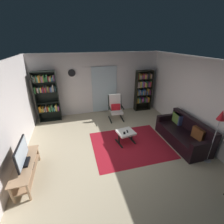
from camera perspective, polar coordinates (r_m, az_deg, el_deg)
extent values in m
plane|color=#BDAE8E|center=(4.87, 1.72, -13.83)|extent=(7.02, 7.02, 0.00)
cube|color=silver|center=(6.84, -5.16, 10.16)|extent=(5.60, 0.06, 2.60)
cube|color=silver|center=(4.33, -34.87, -3.77)|extent=(0.06, 6.00, 2.60)
cube|color=silver|center=(5.54, 29.82, 3.20)|extent=(0.06, 6.00, 2.60)
cube|color=silver|center=(6.89, -2.77, 8.20)|extent=(1.10, 0.01, 2.00)
cube|color=#A31725|center=(5.11, 6.70, -11.81)|extent=(2.37, 1.95, 0.01)
cube|color=tan|center=(4.27, -29.50, -16.22)|extent=(0.41, 1.33, 0.02)
cube|color=tan|center=(4.42, -28.77, -18.73)|extent=(0.37, 1.27, 0.02)
cylinder|color=tan|center=(3.96, -28.37, -24.57)|extent=(0.05, 0.05, 0.46)
cylinder|color=tan|center=(4.84, -25.54, -13.62)|extent=(0.05, 0.05, 0.46)
cylinder|color=tan|center=(4.05, -32.97, -24.48)|extent=(0.05, 0.05, 0.46)
cylinder|color=tan|center=(4.91, -29.14, -13.80)|extent=(0.05, 0.05, 0.46)
cube|color=black|center=(4.50, -28.52, -17.03)|extent=(0.24, 0.28, 0.07)
cube|color=black|center=(4.24, -29.60, -15.85)|extent=(0.20, 0.32, 0.05)
cube|color=black|center=(4.09, -30.42, -12.92)|extent=(0.04, 0.82, 0.49)
cube|color=silver|center=(4.08, -30.14, -12.91)|extent=(0.01, 0.77, 0.44)
cube|color=black|center=(6.68, -26.22, 4.62)|extent=(0.02, 0.30, 2.01)
cube|color=black|center=(6.56, -19.22, 5.49)|extent=(0.02, 0.30, 2.01)
cube|color=black|center=(6.74, -22.63, 5.46)|extent=(0.84, 0.02, 2.01)
cube|color=black|center=(6.98, -21.41, -2.58)|extent=(0.80, 0.28, 0.02)
cube|color=black|center=(6.82, -21.92, 0.30)|extent=(0.80, 0.28, 0.02)
cube|color=black|center=(6.67, -22.47, 3.44)|extent=(0.80, 0.28, 0.02)
cube|color=black|center=(6.54, -23.05, 6.71)|extent=(0.80, 0.28, 0.02)
cube|color=black|center=(6.44, -23.66, 10.10)|extent=(0.80, 0.28, 0.02)
cube|color=black|center=(6.37, -24.27, 13.44)|extent=(0.80, 0.28, 0.02)
cube|color=orange|center=(6.82, -25.19, 0.84)|extent=(0.03, 0.14, 0.23)
cube|color=orange|center=(6.83, -24.81, 1.03)|extent=(0.04, 0.24, 0.25)
cube|color=#A09D38|center=(6.83, -24.31, 0.74)|extent=(0.04, 0.20, 0.16)
cube|color=orange|center=(6.80, -24.02, 0.95)|extent=(0.02, 0.17, 0.22)
cube|color=beige|center=(6.81, -23.64, 0.75)|extent=(0.03, 0.15, 0.15)
cube|color=#2E2D32|center=(6.79, -23.37, 0.97)|extent=(0.03, 0.22, 0.20)
cube|color=beige|center=(6.77, -23.10, 1.20)|extent=(0.02, 0.21, 0.26)
cube|color=red|center=(6.80, -22.73, 1.02)|extent=(0.04, 0.12, 0.18)
cube|color=gold|center=(6.79, -22.33, 1.16)|extent=(0.03, 0.14, 0.20)
cube|color=#3E8952|center=(6.80, -22.07, 1.04)|extent=(0.02, 0.22, 0.16)
cube|color=#378B4D|center=(6.76, -21.84, 1.09)|extent=(0.04, 0.19, 0.20)
cube|color=brown|center=(6.76, -21.50, 1.33)|extent=(0.04, 0.11, 0.23)
cube|color=#377A45|center=(6.75, -21.14, 1.43)|extent=(0.04, 0.23, 0.25)
cube|color=#1D2E34|center=(6.75, -20.76, 1.09)|extent=(0.03, 0.13, 0.16)
cube|color=teal|center=(6.74, -20.45, 1.17)|extent=(0.03, 0.23, 0.17)
cube|color=beige|center=(6.73, -20.14, 1.44)|extent=(0.04, 0.13, 0.23)
cube|color=gold|center=(6.72, -19.78, 1.62)|extent=(0.04, 0.24, 0.26)
cube|color=teal|center=(6.75, -19.40, 1.52)|extent=(0.02, 0.17, 0.21)
cube|color=#9D3F85|center=(6.72, -19.12, 1.40)|extent=(0.04, 0.21, 0.19)
cube|color=#358D3C|center=(6.56, -26.48, 7.26)|extent=(0.03, 0.24, 0.23)
cube|color=brown|center=(6.57, -26.05, 7.24)|extent=(0.04, 0.10, 0.20)
cube|color=beige|center=(6.57, -25.54, 7.25)|extent=(0.04, 0.24, 0.19)
cube|color=teal|center=(6.57, -25.13, 7.30)|extent=(0.04, 0.11, 0.18)
cube|color=gold|center=(6.55, -24.70, 7.38)|extent=(0.04, 0.21, 0.19)
cube|color=#8A3A92|center=(6.52, -24.31, 7.24)|extent=(0.03, 0.16, 0.16)
cube|color=red|center=(6.53, -23.97, 7.61)|extent=(0.03, 0.18, 0.22)
cube|color=#5B96A1|center=(6.53, -23.62, 7.73)|extent=(0.03, 0.12, 0.23)
cube|color=red|center=(6.52, -23.30, 7.55)|extent=(0.03, 0.19, 0.19)
cube|color=#2E2B30|center=(6.50, -22.97, 7.89)|extent=(0.04, 0.17, 0.26)
cube|color=olive|center=(6.49, -22.56, 7.76)|extent=(0.03, 0.15, 0.22)
cube|color=brown|center=(6.49, -22.21, 7.81)|extent=(0.02, 0.22, 0.22)
cube|color=#92488E|center=(6.49, -21.92, 7.58)|extent=(0.03, 0.13, 0.16)
cube|color=#3768AE|center=(6.49, -21.55, 7.80)|extent=(0.04, 0.23, 0.20)
cube|color=beige|center=(6.49, -21.23, 7.82)|extent=(0.03, 0.21, 0.19)
cube|color=beige|center=(6.45, -20.93, 8.16)|extent=(0.04, 0.15, 0.27)
cube|color=black|center=(6.47, -20.48, 7.73)|extent=(0.03, 0.16, 0.15)
cube|color=teal|center=(6.48, -20.17, 8.06)|extent=(0.02, 0.14, 0.20)
cube|color=beige|center=(6.47, -27.20, 10.79)|extent=(0.02, 0.14, 0.27)
cube|color=teal|center=(6.49, -26.82, 10.64)|extent=(0.03, 0.13, 0.21)
cube|color=brown|center=(6.45, -26.54, 10.63)|extent=(0.03, 0.14, 0.21)
cube|color=#39794A|center=(6.47, -26.14, 10.86)|extent=(0.04, 0.14, 0.24)
cube|color=teal|center=(6.45, -25.73, 10.70)|extent=(0.04, 0.16, 0.19)
cube|color=orange|center=(6.43, -25.35, 10.98)|extent=(0.04, 0.23, 0.25)
cube|color=#989C2B|center=(6.44, -25.06, 11.14)|extent=(0.02, 0.22, 0.27)
cube|color=brown|center=(6.42, -24.75, 11.14)|extent=(0.03, 0.23, 0.26)
cube|color=#934994|center=(6.42, -24.38, 10.93)|extent=(0.04, 0.22, 0.20)
cube|color=#A48C3B|center=(6.40, -24.07, 11.13)|extent=(0.04, 0.24, 0.24)
cube|color=#368047|center=(6.40, -23.73, 11.30)|extent=(0.02, 0.20, 0.27)
cube|color=#328B3E|center=(6.40, -23.34, 10.92)|extent=(0.04, 0.11, 0.17)
cube|color=#3C834E|center=(6.38, -22.95, 11.40)|extent=(0.04, 0.16, 0.26)
cube|color=red|center=(6.41, -22.44, 11.24)|extent=(0.04, 0.11, 0.20)
cube|color=beige|center=(6.41, -22.01, 11.15)|extent=(0.04, 0.21, 0.17)
cube|color=olive|center=(6.36, -21.69, 11.35)|extent=(0.03, 0.14, 0.22)
cube|color=#2B6BB9|center=(6.37, -21.31, 11.14)|extent=(0.03, 0.20, 0.15)
cube|color=beige|center=(6.38, -20.93, 11.44)|extent=(0.03, 0.15, 0.20)
cube|color=#8F4495|center=(6.35, -20.61, 11.56)|extent=(0.03, 0.12, 0.23)
cube|color=black|center=(7.14, 8.83, 7.45)|extent=(0.02, 0.30, 1.85)
cube|color=black|center=(7.45, 14.02, 7.75)|extent=(0.02, 0.30, 1.85)
cube|color=black|center=(7.41, 11.01, 7.94)|extent=(0.74, 0.02, 1.85)
cube|color=black|center=(7.60, 10.90, 1.09)|extent=(0.71, 0.28, 0.02)
cube|color=black|center=(7.47, 11.12, 3.57)|extent=(0.71, 0.28, 0.02)
cube|color=black|center=(7.34, 11.36, 6.24)|extent=(0.71, 0.28, 0.02)
cube|color=black|center=(7.23, 11.60, 9.01)|extent=(0.71, 0.28, 0.02)
cube|color=black|center=(7.14, 11.86, 11.84)|extent=(0.71, 0.28, 0.02)
cube|color=black|center=(7.07, 12.12, 14.62)|extent=(0.71, 0.28, 0.02)
cube|color=orange|center=(7.29, 8.88, 4.10)|extent=(0.02, 0.23, 0.20)
cube|color=#3F7C51|center=(7.32, 9.06, 4.37)|extent=(0.03, 0.22, 0.24)
cube|color=orange|center=(7.32, 9.44, 4.22)|extent=(0.03, 0.23, 0.21)
cube|color=teal|center=(7.35, 9.70, 4.05)|extent=(0.04, 0.15, 0.16)
cube|color=#5C9D8C|center=(7.34, 10.06, 4.35)|extent=(0.03, 0.17, 0.24)
cube|color=black|center=(7.38, 10.27, 4.18)|extent=(0.04, 0.13, 0.17)
cube|color=#A78B28|center=(7.40, 10.63, 4.15)|extent=(0.02, 0.14, 0.16)
cube|color=purple|center=(7.42, 10.86, 4.51)|extent=(0.04, 0.21, 0.24)
cube|color=#9A4091|center=(7.44, 11.25, 4.48)|extent=(0.04, 0.15, 0.23)
cube|color=black|center=(7.46, 11.59, 4.38)|extent=(0.03, 0.17, 0.19)
cube|color=#378746|center=(7.47, 11.89, 4.46)|extent=(0.04, 0.23, 0.21)
cube|color=gold|center=(7.50, 12.22, 4.44)|extent=(0.03, 0.10, 0.20)
cube|color=#9A3F8B|center=(7.50, 12.58, 4.42)|extent=(0.04, 0.22, 0.20)
cube|color=orange|center=(7.54, 12.92, 4.61)|extent=(0.04, 0.22, 0.23)
cube|color=orange|center=(7.55, 13.23, 4.52)|extent=(0.02, 0.22, 0.21)
cube|color=gold|center=(7.18, 9.09, 7.09)|extent=(0.04, 0.19, 0.24)
cube|color=beige|center=(7.20, 9.45, 6.75)|extent=(0.04, 0.20, 0.16)
cube|color=#3165B7|center=(7.22, 9.73, 7.20)|extent=(0.03, 0.15, 0.26)
cube|color=beige|center=(7.22, 10.09, 7.11)|extent=(0.03, 0.14, 0.25)
cube|color=#943E92|center=(7.27, 10.33, 6.86)|extent=(0.04, 0.11, 0.16)
cube|color=teal|center=(7.28, 10.65, 6.84)|extent=(0.03, 0.21, 0.15)
cube|color=#2964B6|center=(7.27, 11.08, 7.04)|extent=(0.04, 0.13, 0.21)
cube|color=gold|center=(7.32, 11.34, 6.98)|extent=(0.03, 0.18, 0.18)
cube|color=#2F58AF|center=(7.33, 11.70, 7.30)|extent=(0.04, 0.23, 0.26)
cube|color=brown|center=(7.36, 11.98, 7.13)|extent=(0.03, 0.22, 0.20)
cube|color=#291F2A|center=(7.38, 12.26, 7.02)|extent=(0.04, 0.22, 0.17)
cube|color=#286CA7|center=(7.38, 12.70, 6.90)|extent=(0.03, 0.19, 0.15)
cube|color=gold|center=(7.40, 12.94, 7.36)|extent=(0.02, 0.16, 0.26)
cube|color=orange|center=(7.43, 13.12, 7.36)|extent=(0.02, 0.12, 0.24)
cube|color=brown|center=(7.43, 13.43, 7.38)|extent=(0.03, 0.18, 0.26)
cube|color=#9F308A|center=(7.45, 13.68, 7.13)|extent=(0.03, 0.16, 0.19)
cube|color=beige|center=(7.05, 9.35, 9.89)|extent=(0.03, 0.24, 0.25)
cube|color=brown|center=(7.08, 9.58, 9.53)|extent=(0.04, 0.13, 0.16)
cube|color=beige|center=(7.09, 9.92, 9.88)|extent=(0.03, 0.18, 0.24)
cube|color=gold|center=(7.10, 10.19, 10.00)|extent=(0.02, 0.21, 0.26)
cube|color=gold|center=(7.14, 10.49, 10.01)|extent=(0.04, 0.18, 0.25)
cube|color=teal|center=(7.17, 10.87, 10.06)|extent=(0.04, 0.16, 0.26)
cube|color=#8B4696|center=(7.18, 11.30, 10.08)|extent=(0.04, 0.23, 0.27)
cube|color=red|center=(7.20, 11.65, 9.87)|extent=(0.03, 0.14, 0.21)
cube|color=beige|center=(7.23, 11.90, 9.95)|extent=(0.04, 0.15, 0.22)
cube|color=gold|center=(7.23, 12.28, 9.75)|extent=(0.02, 0.23, 0.18)
cube|color=#377B52|center=(7.24, 12.54, 10.09)|extent=(0.03, 0.17, 0.26)
cube|color=#317C48|center=(7.29, 12.83, 9.85)|extent=(0.04, 0.14, 0.19)
cube|color=#9C3486|center=(7.32, 13.10, 9.85)|extent=(0.03, 0.16, 0.18)
cube|color=#88428D|center=(7.31, 13.42, 10.00)|extent=(0.03, 0.21, 0.23)
cube|color=red|center=(7.32, 13.73, 9.99)|extent=(0.03, 0.24, 0.23)
cube|color=#2F8640|center=(7.33, 14.00, 10.09)|extent=(0.03, 0.15, 0.25)
cube|color=red|center=(6.98, 9.55, 12.78)|extent=(0.04, 0.13, 0.23)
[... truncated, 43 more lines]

